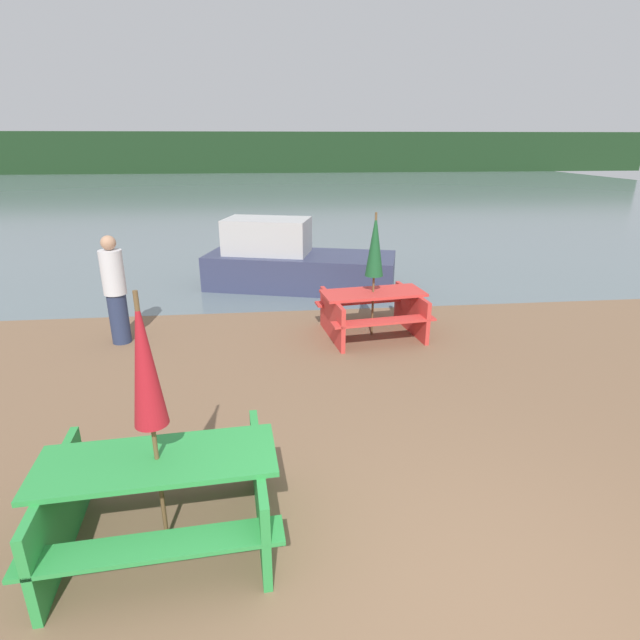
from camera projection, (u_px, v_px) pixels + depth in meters
The scene contains 9 objects.
ground_plane at pixel (483, 632), 3.40m from camera, with size 60.00×60.00×0.00m, color brown.
water at pixel (286, 191), 33.28m from camera, with size 60.00×50.00×0.00m.
far_treeline at pixel (277, 152), 51.30m from camera, with size 80.00×1.60×4.00m.
picnic_table_green at pixel (161, 491), 4.04m from camera, with size 1.97×1.52×0.80m.
picnic_table_red at pixel (373, 309), 8.47m from camera, with size 1.87×1.59×0.77m.
umbrella_crimson at pixel (144, 363), 3.65m from camera, with size 0.26×0.26×2.18m.
umbrella_darkgreen at pixel (375, 246), 8.10m from camera, with size 0.30×0.30×2.08m.
boat at pixel (293, 263), 11.23m from camera, with size 4.43×2.62×1.54m.
person at pixel (115, 290), 7.99m from camera, with size 0.36×0.36×1.78m.
Camera 1 is at (-1.38, -2.34, 3.16)m, focal length 28.00 mm.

